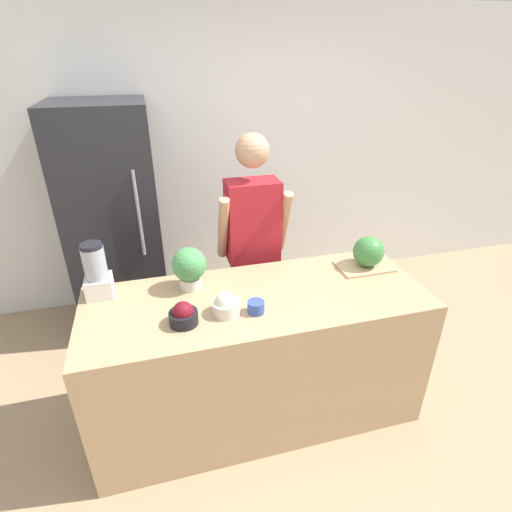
# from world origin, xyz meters

# --- Properties ---
(ground_plane) EXTENTS (14.00, 14.00, 0.00)m
(ground_plane) POSITION_xyz_m (0.00, 0.00, 0.00)
(ground_plane) COLOR tan
(wall_back) EXTENTS (8.00, 0.06, 2.60)m
(wall_back) POSITION_xyz_m (0.00, 2.10, 1.30)
(wall_back) COLOR white
(wall_back) RESTS_ON ground_plane
(counter_island) EXTENTS (2.03, 0.77, 0.92)m
(counter_island) POSITION_xyz_m (0.00, 0.38, 0.46)
(counter_island) COLOR tan
(counter_island) RESTS_ON ground_plane
(refrigerator) EXTENTS (0.71, 0.71, 1.89)m
(refrigerator) POSITION_xyz_m (-0.86, 1.71, 0.94)
(refrigerator) COLOR #232328
(refrigerator) RESTS_ON ground_plane
(person) EXTENTS (0.51, 0.27, 1.74)m
(person) POSITION_xyz_m (0.13, 1.00, 0.91)
(person) COLOR #4C608C
(person) RESTS_ON ground_plane
(cutting_board) EXTENTS (0.36, 0.23, 0.01)m
(cutting_board) POSITION_xyz_m (0.78, 0.54, 0.92)
(cutting_board) COLOR tan
(cutting_board) RESTS_ON counter_island
(watermelon) EXTENTS (0.20, 0.20, 0.20)m
(watermelon) POSITION_xyz_m (0.80, 0.54, 1.03)
(watermelon) COLOR #3D7F3D
(watermelon) RESTS_ON cutting_board
(bowl_cherries) EXTENTS (0.15, 0.15, 0.13)m
(bowl_cherries) POSITION_xyz_m (-0.45, 0.24, 0.97)
(bowl_cherries) COLOR black
(bowl_cherries) RESTS_ON counter_island
(bowl_cream) EXTENTS (0.16, 0.16, 0.13)m
(bowl_cream) POSITION_xyz_m (-0.21, 0.27, 0.97)
(bowl_cream) COLOR beige
(bowl_cream) RESTS_ON counter_island
(bowl_small_blue) EXTENTS (0.09, 0.09, 0.07)m
(bowl_small_blue) POSITION_xyz_m (-0.05, 0.24, 0.95)
(bowl_small_blue) COLOR #334C9E
(bowl_small_blue) RESTS_ON counter_island
(blender) EXTENTS (0.15, 0.15, 0.34)m
(blender) POSITION_xyz_m (-0.89, 0.64, 1.07)
(blender) COLOR silver
(blender) RESTS_ON counter_island
(potted_plant) EXTENTS (0.21, 0.21, 0.26)m
(potted_plant) POSITION_xyz_m (-0.37, 0.59, 1.06)
(potted_plant) COLOR beige
(potted_plant) RESTS_ON counter_island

